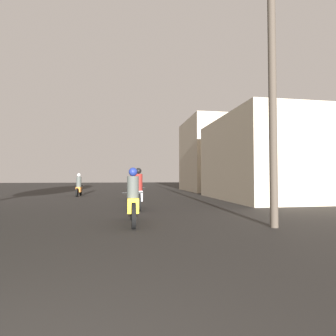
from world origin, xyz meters
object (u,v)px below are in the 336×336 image
at_px(building_right_far, 218,156).
at_px(utility_pole_near, 272,87).
at_px(motorcycle_green, 132,189).
at_px(building_right_near, 264,159).
at_px(motorcycle_yellow, 133,201).
at_px(motorcycle_orange, 79,187).
at_px(motorcycle_silver, 138,193).

distance_m(building_right_far, utility_pole_near, 17.79).
distance_m(motorcycle_green, building_right_near, 7.79).
relative_size(motorcycle_green, building_right_far, 0.29).
xyz_separation_m(motorcycle_green, building_right_near, (7.55, -0.90, 1.71)).
relative_size(motorcycle_yellow, motorcycle_green, 1.05).
height_order(motorcycle_yellow, building_right_near, building_right_near).
relative_size(building_right_near, utility_pole_near, 1.11).
distance_m(motorcycle_orange, utility_pole_near, 14.23).
bearing_deg(motorcycle_silver, building_right_far, 56.83).
distance_m(motorcycle_yellow, motorcycle_green, 7.62).
height_order(motorcycle_yellow, motorcycle_silver, motorcycle_silver).
relative_size(motorcycle_silver, building_right_far, 0.29).
xyz_separation_m(motorcycle_green, utility_pole_near, (3.35, -8.75, 2.99)).
xyz_separation_m(motorcycle_yellow, motorcycle_green, (0.19, 7.62, 0.00)).
distance_m(motorcycle_yellow, building_right_far, 18.24).
height_order(motorcycle_silver, motorcycle_green, motorcycle_silver).
xyz_separation_m(motorcycle_yellow, motorcycle_orange, (-3.24, 11.00, -0.00)).
height_order(motorcycle_green, building_right_far, building_right_far).
bearing_deg(building_right_near, building_right_far, 86.08).
distance_m(motorcycle_yellow, utility_pole_near, 4.78).
relative_size(motorcycle_silver, motorcycle_orange, 1.02).
xyz_separation_m(motorcycle_silver, motorcycle_green, (-0.13, 4.38, -0.03)).
bearing_deg(utility_pole_near, building_right_far, 74.23).
bearing_deg(motorcycle_yellow, utility_pole_near, -23.74).
bearing_deg(motorcycle_silver, building_right_near, 24.25).
height_order(motorcycle_silver, building_right_near, building_right_near).
relative_size(motorcycle_orange, building_right_near, 0.26).
bearing_deg(motorcycle_orange, building_right_near, -29.89).
bearing_deg(building_right_far, motorcycle_yellow, -117.67).
bearing_deg(utility_pole_near, motorcycle_orange, 119.22).
bearing_deg(motorcycle_orange, utility_pole_near, -69.35).
relative_size(motorcycle_orange, utility_pole_near, 0.29).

